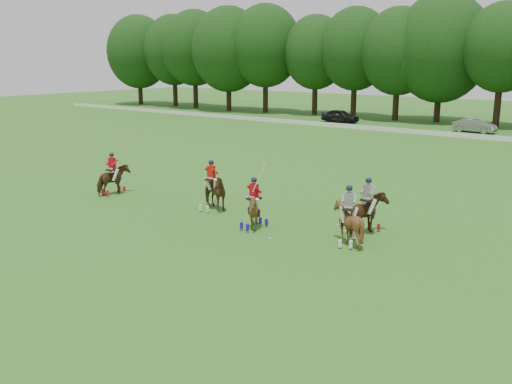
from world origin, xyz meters
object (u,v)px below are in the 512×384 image
Objects in this scene: polo_stripe_b at (348,223)px; polo_red_c at (254,211)px; polo_stripe_a at (367,214)px; polo_ball at (270,239)px; polo_red_b at (212,192)px; polo_red_a at (113,179)px; car_left at (340,116)px; car_mid at (475,126)px.

polo_red_c is at bearing -172.18° from polo_stripe_b.
polo_stripe_a is 4.19m from polo_ball.
polo_red_a is at bearing -172.04° from polo_red_b.
car_left is at bearing 119.92° from polo_stripe_b.
car_left is at bearing 110.81° from polo_red_b.
polo_red_b is at bearing 7.96° from polo_red_a.
car_mid is at bearing 100.41° from polo_stripe_b.
car_left is at bearing 114.66° from polo_red_c.
polo_ball is (19.41, -39.93, -0.69)m from car_left.
car_mid is at bearing 100.84° from polo_stripe_a.
polo_red_a is 0.95× the size of polo_stripe_a.
polo_red_b is at bearing -177.59° from car_mid.
polo_red_b reaches higher than polo_stripe_a.
polo_red_b is 1.01× the size of polo_stripe_a.
polo_stripe_a is (7.06, -36.88, 0.21)m from car_mid.
car_mid is 37.55m from polo_stripe_a.
polo_stripe_b reaches higher than car_mid.
polo_red_b is at bearing 157.55° from polo_ball.
polo_red_b is (14.38, -37.85, 0.15)m from car_left.
polo_red_a is 14.22m from polo_stripe_a.
car_mid is at bearing 94.19° from polo_red_c.
polo_red_b reaches higher than polo_red_a.
polo_red_a is at bearing 173.99° from polo_ball.
polo_red_c is (9.89, -0.37, -0.01)m from polo_red_a.
car_mid is 40.17m from polo_ball.
polo_red_a is at bearing -172.49° from polo_stripe_a.
car_mid is at bearing 79.71° from polo_red_a.
car_left is 1.90× the size of polo_red_a.
polo_ball is (-2.76, -1.40, -0.83)m from polo_stripe_b.
polo_stripe_b is 3.20m from polo_ball.
polo_ball is at bearing -156.82° from car_left.
polo_red_b is at bearing 160.58° from polo_red_c.
car_mid is 1.68× the size of polo_red_b.
car_mid is 39.18m from polo_stripe_b.
car_mid is at bearing 88.93° from polo_red_b.
polo_stripe_a is at bearing -165.68° from car_mid.
car_left is 1.78× the size of polo_red_b.
car_mid is 39.21m from polo_red_c.
polo_red_b reaches higher than polo_stripe_b.
car_left is 44.40m from polo_ball.
polo_stripe_a is 26.83× the size of polo_ball.
polo_red_b is 0.87× the size of polo_red_c.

